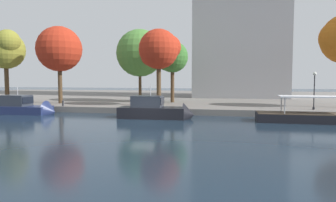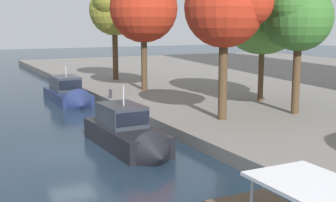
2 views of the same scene
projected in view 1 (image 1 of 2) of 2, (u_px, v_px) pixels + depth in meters
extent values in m
plane|color=#192838|center=(142.00, 122.00, 31.12)|extent=(220.00, 220.00, 0.00)
cube|color=slate|center=(188.00, 98.00, 64.57)|extent=(120.00, 55.00, 0.75)
cube|color=navy|center=(20.00, 111.00, 38.78)|extent=(7.85, 2.87, 1.29)
cone|color=navy|center=(51.00, 112.00, 37.93)|extent=(1.21, 2.72, 2.71)
cube|color=#2D333D|center=(15.00, 100.00, 38.80)|extent=(3.54, 2.29, 1.36)
cube|color=black|center=(25.00, 100.00, 38.53)|extent=(0.95, 2.14, 0.82)
cylinder|color=silver|center=(18.00, 91.00, 38.64)|extent=(0.08, 0.08, 1.04)
cube|color=black|center=(152.00, 114.00, 34.25)|extent=(7.44, 2.90, 1.55)
cone|color=black|center=(189.00, 115.00, 33.55)|extent=(1.27, 2.61, 2.58)
cube|color=#2D333D|center=(147.00, 101.00, 34.24)|extent=(3.37, 2.25, 1.26)
cube|color=black|center=(159.00, 101.00, 34.02)|extent=(0.94, 2.06, 0.75)
cylinder|color=silver|center=(151.00, 90.00, 34.09)|extent=(0.08, 0.08, 1.20)
cube|color=black|center=(316.00, 120.00, 30.81)|extent=(11.67, 2.99, 1.26)
cube|color=brown|center=(316.00, 114.00, 30.76)|extent=(11.44, 2.84, 0.08)
cylinder|color=#B2B2B7|center=(281.00, 104.00, 32.48)|extent=(0.10, 0.10, 1.61)
cylinder|color=#B2B2B7|center=(285.00, 106.00, 30.25)|extent=(0.10, 0.10, 1.61)
cube|color=silver|center=(317.00, 97.00, 30.64)|extent=(7.25, 2.71, 0.12)
cylinder|color=#2D2D33|center=(63.00, 104.00, 40.56)|extent=(0.25, 0.25, 0.61)
sphere|color=#2D2D33|center=(63.00, 101.00, 40.53)|extent=(0.27, 0.27, 0.27)
cylinder|color=black|center=(314.00, 93.00, 36.18)|extent=(0.12, 0.12, 4.04)
sphere|color=white|center=(315.00, 74.00, 36.02)|extent=(0.44, 0.44, 0.44)
cylinder|color=black|center=(314.00, 108.00, 36.32)|extent=(0.26, 0.26, 0.30)
cylinder|color=#4C3823|center=(140.00, 86.00, 49.59)|extent=(0.47, 0.47, 4.91)
sphere|color=#4C8438|center=(140.00, 53.00, 49.20)|extent=(7.55, 7.55, 7.55)
sphere|color=#4C8438|center=(145.00, 52.00, 48.99)|extent=(4.59, 4.59, 4.59)
sphere|color=#4C8438|center=(145.00, 57.00, 47.33)|extent=(3.95, 3.95, 3.95)
cylinder|color=#4C3823|center=(7.00, 83.00, 47.96)|extent=(0.65, 0.65, 5.89)
sphere|color=olive|center=(6.00, 50.00, 47.59)|extent=(5.82, 5.82, 5.82)
sphere|color=olive|center=(2.00, 50.00, 48.52)|extent=(2.68, 2.68, 2.68)
sphere|color=olive|center=(8.00, 42.00, 46.18)|extent=(3.62, 3.62, 3.62)
cylinder|color=#4C3823|center=(159.00, 85.00, 41.68)|extent=(0.61, 0.61, 5.60)
sphere|color=#B22D19|center=(159.00, 49.00, 41.33)|extent=(5.39, 5.39, 5.39)
sphere|color=#B22D19|center=(169.00, 47.00, 42.10)|extent=(3.33, 3.33, 3.33)
sphere|color=#B22D19|center=(152.00, 55.00, 42.49)|extent=(3.06, 3.06, 3.06)
sphere|color=#BC6019|center=(336.00, 45.00, 38.89)|extent=(3.36, 3.36, 3.36)
cylinder|color=#4C3823|center=(172.00, 86.00, 47.29)|extent=(0.57, 0.57, 5.18)
sphere|color=#38702D|center=(172.00, 57.00, 46.97)|extent=(4.78, 4.78, 4.78)
sphere|color=#38702D|center=(173.00, 51.00, 45.89)|extent=(3.14, 3.14, 3.14)
sphere|color=#38702D|center=(167.00, 60.00, 46.77)|extent=(3.25, 3.25, 3.25)
cylinder|color=#4C3823|center=(60.00, 85.00, 45.61)|extent=(0.60, 0.60, 5.52)
sphere|color=#B22D19|center=(59.00, 49.00, 45.23)|extent=(6.62, 6.62, 6.62)
sphere|color=#B22D19|center=(61.00, 42.00, 46.55)|extent=(3.53, 3.53, 3.53)
sphere|color=#B22D19|center=(55.00, 46.00, 45.32)|extent=(3.91, 3.91, 3.91)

